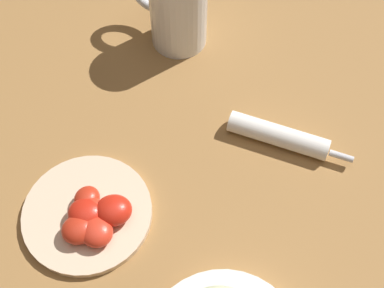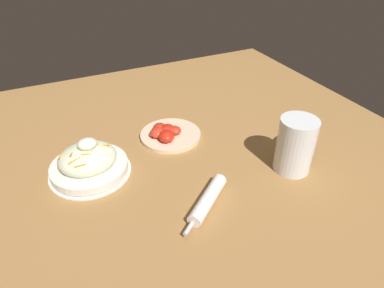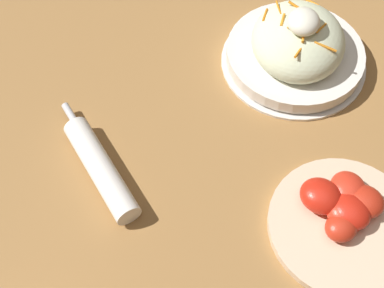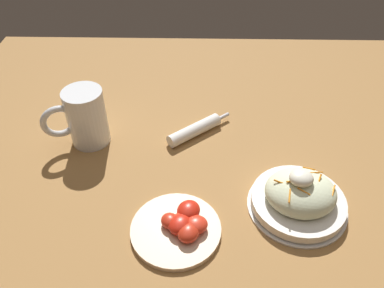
# 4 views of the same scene
# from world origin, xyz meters

# --- Properties ---
(ground_plane) EXTENTS (1.43, 1.43, 0.00)m
(ground_plane) POSITION_xyz_m (0.00, 0.00, 0.00)
(ground_plane) COLOR #9E703D
(salad_plate) EXTENTS (0.21, 0.21, 0.10)m
(salad_plate) POSITION_xyz_m (0.22, -0.08, 0.03)
(salad_plate) COLOR white
(salad_plate) RESTS_ON ground_plane
(napkin_roll) EXTENTS (0.16, 0.14, 0.03)m
(napkin_roll) POSITION_xyz_m (0.00, 0.16, 0.02)
(napkin_roll) COLOR white
(napkin_roll) RESTS_ON ground_plane
(tomato_plate) EXTENTS (0.18, 0.18, 0.04)m
(tomato_plate) POSITION_xyz_m (-0.02, -0.14, 0.01)
(tomato_plate) COLOR beige
(tomato_plate) RESTS_ON ground_plane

